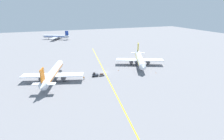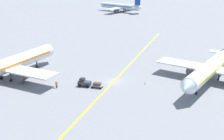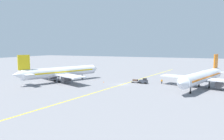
# 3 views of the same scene
# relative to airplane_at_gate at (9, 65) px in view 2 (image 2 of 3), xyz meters

# --- Properties ---
(ground_plane) EXTENTS (400.00, 400.00, 0.00)m
(ground_plane) POSITION_rel_airplane_at_gate_xyz_m (26.07, 2.96, -3.71)
(ground_plane) COLOR slate
(apron_yellow_centreline) EXTENTS (17.06, 118.89, 0.01)m
(apron_yellow_centreline) POSITION_rel_airplane_at_gate_xyz_m (26.07, 2.96, -3.71)
(apron_yellow_centreline) COLOR yellow
(apron_yellow_centreline) RESTS_ON ground
(airplane_at_gate) EXTENTS (28.31, 34.84, 10.60)m
(airplane_at_gate) POSITION_rel_airplane_at_gate_xyz_m (0.00, 0.00, 0.00)
(airplane_at_gate) COLOR silver
(airplane_at_gate) RESTS_ON ground
(airplane_adjacent_stand) EXTENTS (27.81, 33.86, 10.60)m
(airplane_adjacent_stand) POSITION_rel_airplane_at_gate_xyz_m (49.63, 7.68, 0.00)
(airplane_adjacent_stand) COLOR silver
(airplane_adjacent_stand) RESTS_ON ground
(airplane_distant_taxiing) EXTENTS (29.71, 24.58, 9.54)m
(airplane_distant_taxiing) POSITION_rel_airplane_at_gate_xyz_m (8.47, 119.60, -0.37)
(airplane_distant_taxiing) COLOR silver
(airplane_distant_taxiing) RESTS_ON ground
(baggage_tug_dark) EXTENTS (3.15, 2.04, 2.11)m
(baggage_tug_dark) POSITION_rel_airplane_at_gate_xyz_m (19.74, -1.40, -2.81)
(baggage_tug_dark) COLOR #333842
(baggage_tug_dark) RESTS_ON ground
(baggage_cart_trailing) EXTENTS (2.74, 1.68, 1.24)m
(baggage_cart_trailing) POSITION_rel_airplane_at_gate_xyz_m (23.01, -1.77, -2.95)
(baggage_cart_trailing) COLOR gray
(baggage_cart_trailing) RESTS_ON ground
(ground_crew_worker) EXTENTS (0.57, 0.30, 1.68)m
(ground_crew_worker) POSITION_rel_airplane_at_gate_xyz_m (13.64, -3.65, -2.80)
(ground_crew_worker) COLOR #23232D
(ground_crew_worker) RESTS_ON ground
(traffic_cone_mid_apron) EXTENTS (0.32, 0.32, 0.55)m
(traffic_cone_mid_apron) POSITION_rel_airplane_at_gate_xyz_m (33.89, 2.57, -3.43)
(traffic_cone_mid_apron) COLOR orange
(traffic_cone_mid_apron) RESTS_ON ground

